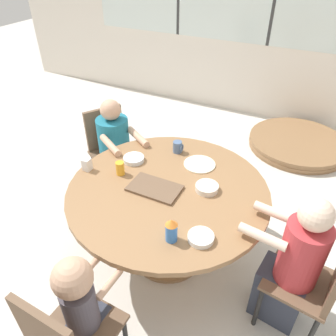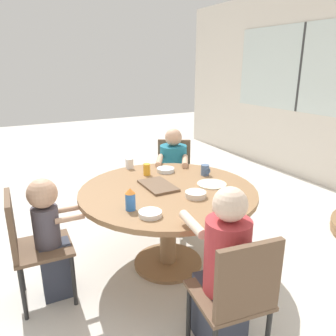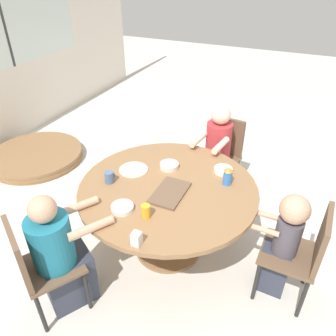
# 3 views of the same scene
# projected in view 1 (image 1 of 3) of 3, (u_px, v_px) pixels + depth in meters

# --- Properties ---
(ground_plane) EXTENTS (16.00, 16.00, 0.00)m
(ground_plane) POSITION_uv_depth(u_px,v_px,m) (168.00, 253.00, 2.79)
(ground_plane) COLOR beige
(wall_back_with_windows) EXTENTS (8.40, 0.08, 2.80)m
(wall_back_with_windows) POSITION_uv_depth(u_px,v_px,m) (274.00, 11.00, 4.10)
(wall_back_with_windows) COLOR silver
(wall_back_with_windows) RESTS_ON ground_plane
(dining_table) EXTENTS (1.46, 1.46, 0.72)m
(dining_table) POSITION_uv_depth(u_px,v_px,m) (168.00, 202.00, 2.44)
(dining_table) COLOR olive
(dining_table) RESTS_ON ground_plane
(chair_for_woman_green_shirt) EXTENTS (0.45, 0.45, 0.86)m
(chair_for_woman_green_shirt) POSITION_uv_depth(u_px,v_px,m) (318.00, 280.00, 1.98)
(chair_for_woman_green_shirt) COLOR brown
(chair_for_woman_green_shirt) RESTS_ON ground_plane
(chair_for_man_blue_shirt) EXTENTS (0.55, 0.55, 0.86)m
(chair_for_man_blue_shirt) POSITION_uv_depth(u_px,v_px,m) (109.00, 144.00, 3.25)
(chair_for_man_blue_shirt) COLOR brown
(chair_for_man_blue_shirt) RESTS_ON ground_plane
(chair_for_toddler) EXTENTS (0.42, 0.42, 0.86)m
(chair_for_toddler) POSITION_uv_depth(u_px,v_px,m) (66.00, 336.00, 1.70)
(chair_for_toddler) COLOR brown
(chair_for_toddler) RESTS_ON ground_plane
(person_woman_green_shirt) EXTENTS (0.51, 0.33, 1.08)m
(person_woman_green_shirt) POSITION_uv_depth(u_px,v_px,m) (291.00, 269.00, 2.06)
(person_woman_green_shirt) COLOR #333847
(person_woman_green_shirt) RESTS_ON ground_plane
(person_man_blue_shirt) EXTENTS (0.61, 0.53, 1.03)m
(person_man_blue_shirt) POSITION_uv_depth(u_px,v_px,m) (117.00, 156.00, 3.16)
(person_man_blue_shirt) COLOR #333847
(person_man_blue_shirt) RESTS_ON ground_plane
(person_toddler) EXTENTS (0.22, 0.37, 0.95)m
(person_toddler) POSITION_uv_depth(u_px,v_px,m) (86.00, 314.00, 1.83)
(person_toddler) COLOR #333847
(person_toddler) RESTS_ON ground_plane
(food_tray_dark) EXTENTS (0.37, 0.23, 0.02)m
(food_tray_dark) POSITION_uv_depth(u_px,v_px,m) (155.00, 188.00, 2.35)
(food_tray_dark) COLOR brown
(food_tray_dark) RESTS_ON dining_table
(coffee_mug) EXTENTS (0.08, 0.08, 0.10)m
(coffee_mug) POSITION_uv_depth(u_px,v_px,m) (178.00, 147.00, 2.73)
(coffee_mug) COLOR slate
(coffee_mug) RESTS_ON dining_table
(sippy_cup) EXTENTS (0.08, 0.08, 0.16)m
(sippy_cup) POSITION_uv_depth(u_px,v_px,m) (171.00, 230.00, 1.92)
(sippy_cup) COLOR blue
(sippy_cup) RESTS_ON dining_table
(juice_glass) EXTENTS (0.07, 0.07, 0.11)m
(juice_glass) POSITION_uv_depth(u_px,v_px,m) (120.00, 168.00, 2.48)
(juice_glass) COLOR gold
(juice_glass) RESTS_ON dining_table
(milk_carton_small) EXTENTS (0.06, 0.06, 0.10)m
(milk_carton_small) POSITION_uv_depth(u_px,v_px,m) (87.00, 164.00, 2.52)
(milk_carton_small) COLOR silver
(milk_carton_small) RESTS_ON dining_table
(bowl_white_shallow) EXTENTS (0.17, 0.17, 0.04)m
(bowl_white_shallow) POSITION_uv_depth(u_px,v_px,m) (134.00, 159.00, 2.64)
(bowl_white_shallow) COLOR silver
(bowl_white_shallow) RESTS_ON dining_table
(bowl_cereal) EXTENTS (0.17, 0.17, 0.04)m
(bowl_cereal) POSITION_uv_depth(u_px,v_px,m) (207.00, 188.00, 2.34)
(bowl_cereal) COLOR silver
(bowl_cereal) RESTS_ON dining_table
(bowl_fruit) EXTENTS (0.16, 0.16, 0.04)m
(bowl_fruit) POSITION_uv_depth(u_px,v_px,m) (201.00, 237.00, 1.96)
(bowl_fruit) COLOR white
(bowl_fruit) RESTS_ON dining_table
(plate_tortillas) EXTENTS (0.25, 0.25, 0.01)m
(plate_tortillas) POSITION_uv_depth(u_px,v_px,m) (200.00, 164.00, 2.60)
(plate_tortillas) COLOR beige
(plate_tortillas) RESTS_ON dining_table
(folded_table_stack) EXTENTS (1.19, 1.19, 0.12)m
(folded_table_stack) POSITION_uv_depth(u_px,v_px,m) (297.00, 143.00, 4.12)
(folded_table_stack) COLOR olive
(folded_table_stack) RESTS_ON ground_plane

